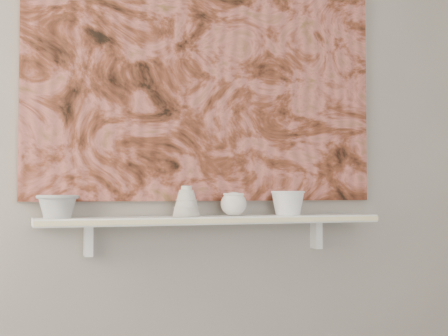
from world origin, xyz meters
name	(u,v)px	position (x,y,z in m)	size (l,w,h in m)	color
wall_back	(207,115)	(0.00, 1.60, 1.35)	(3.60, 3.60, 0.00)	gray
shelf	(215,220)	(0.00, 1.51, 0.92)	(1.40, 0.18, 0.03)	white
shelf_stripe	(222,221)	(0.00, 1.41, 0.92)	(1.40, 0.01, 0.02)	beige
bracket_left	(88,241)	(-0.49, 1.57, 0.84)	(0.03, 0.06, 0.12)	white
bracket_right	(316,235)	(0.49, 1.57, 0.84)	(0.03, 0.06, 0.12)	white
painting	(209,69)	(0.00, 1.59, 1.54)	(1.50, 0.03, 1.10)	brown
house_motif	(307,145)	(0.45, 1.57, 1.23)	(0.09, 0.00, 0.08)	black
bowl_grey	(57,206)	(-0.61, 1.51, 0.97)	(0.16, 0.16, 0.09)	gray
cup_cream	(234,204)	(0.08, 1.51, 0.98)	(0.11, 0.11, 0.10)	beige
bell_vessel	(186,201)	(-0.12, 1.51, 0.99)	(0.11, 0.11, 0.12)	beige
bowl_white	(288,203)	(0.32, 1.51, 0.98)	(0.14, 0.14, 0.10)	silver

